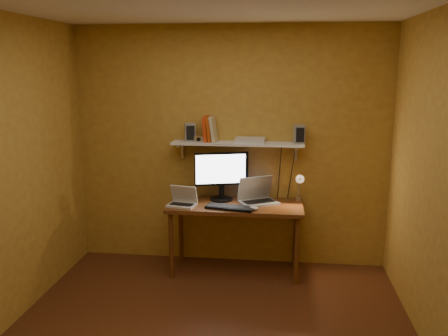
# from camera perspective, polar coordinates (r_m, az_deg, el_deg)

# --- Properties ---
(room) EXTENTS (3.44, 3.24, 2.64)m
(room) POSITION_cam_1_polar(r_m,az_deg,el_deg) (3.61, -1.92, -1.66)
(room) COLOR #542615
(room) RESTS_ON ground
(desk) EXTENTS (1.40, 0.60, 0.75)m
(desk) POSITION_cam_1_polar(r_m,az_deg,el_deg) (4.99, 1.38, -5.31)
(desk) COLOR brown
(desk) RESTS_ON ground
(wall_shelf) EXTENTS (1.40, 0.25, 0.21)m
(wall_shelf) POSITION_cam_1_polar(r_m,az_deg,el_deg) (5.02, 1.63, 2.94)
(wall_shelf) COLOR white
(wall_shelf) RESTS_ON room
(monitor) EXTENTS (0.56, 0.30, 0.52)m
(monitor) POSITION_cam_1_polar(r_m,az_deg,el_deg) (5.05, -0.31, -0.66)
(monitor) COLOR black
(monitor) RESTS_ON desk
(laptop) EXTENTS (0.46, 0.42, 0.28)m
(laptop) POSITION_cam_1_polar(r_m,az_deg,el_deg) (5.03, 3.99, -3.34)
(laptop) COLOR gray
(laptop) RESTS_ON desk
(netbook) EXTENTS (0.32, 0.25, 0.21)m
(netbook) POSITION_cam_1_polar(r_m,az_deg,el_deg) (4.92, -4.98, -3.87)
(netbook) COLOR silver
(netbook) RESTS_ON desk
(keyboard) EXTENTS (0.51, 0.26, 0.03)m
(keyboard) POSITION_cam_1_polar(r_m,az_deg,el_deg) (4.80, 0.73, -4.78)
(keyboard) COLOR black
(keyboard) RESTS_ON desk
(mouse) EXTENTS (0.11, 0.08, 0.04)m
(mouse) POSITION_cam_1_polar(r_m,az_deg,el_deg) (4.77, 3.59, -4.86)
(mouse) COLOR silver
(mouse) RESTS_ON desk
(desk_lamp) EXTENTS (0.09, 0.23, 0.38)m
(desk_lamp) POSITION_cam_1_polar(r_m,az_deg,el_deg) (5.02, 9.07, -1.88)
(desk_lamp) COLOR silver
(desk_lamp) RESTS_ON desk
(speaker_left) EXTENTS (0.14, 0.14, 0.20)m
(speaker_left) POSITION_cam_1_polar(r_m,az_deg,el_deg) (5.08, -4.12, 4.32)
(speaker_left) COLOR gray
(speaker_left) RESTS_ON wall_shelf
(speaker_right) EXTENTS (0.12, 0.12, 0.19)m
(speaker_right) POSITION_cam_1_polar(r_m,az_deg,el_deg) (4.99, 9.00, 4.03)
(speaker_right) COLOR gray
(speaker_right) RESTS_ON wall_shelf
(books) EXTENTS (0.15, 0.19, 0.27)m
(books) POSITION_cam_1_polar(r_m,az_deg,el_deg) (5.05, -1.73, 4.72)
(books) COLOR red
(books) RESTS_ON wall_shelf
(shelf_camera) EXTENTS (0.12, 0.07, 0.07)m
(shelf_camera) POSITION_cam_1_polar(r_m,az_deg,el_deg) (5.01, -2.98, 3.48)
(shelf_camera) COLOR silver
(shelf_camera) RESTS_ON wall_shelf
(router) EXTENTS (0.31, 0.21, 0.05)m
(router) POSITION_cam_1_polar(r_m,az_deg,el_deg) (5.01, 3.19, 3.38)
(router) COLOR silver
(router) RESTS_ON wall_shelf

